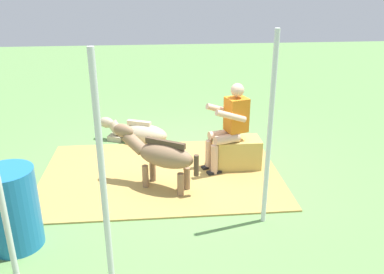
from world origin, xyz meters
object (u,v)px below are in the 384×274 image
object	(u,v)px
pony_standing	(160,154)
tent_pole_mid	(103,180)
hay_bale	(238,153)
pony_lying	(139,133)
tent_pole_left	(270,133)
water_barrel	(12,209)
person_seated	(229,124)

from	to	relation	value
pony_standing	tent_pole_mid	distance (m)	2.10
hay_bale	pony_lying	distance (m)	1.97
pony_lying	tent_pole_left	size ratio (longest dim) A/B	0.57
pony_lying	tent_pole_mid	size ratio (longest dim) A/B	0.57
pony_standing	pony_lying	distance (m)	1.78
hay_bale	water_barrel	size ratio (longest dim) A/B	0.72
person_seated	tent_pole_mid	distance (m)	2.94
pony_standing	pony_lying	bearing A→B (deg)	-78.07
person_seated	pony_standing	distance (m)	1.20
tent_pole_mid	water_barrel	bearing A→B (deg)	-34.17
pony_lying	tent_pole_left	bearing A→B (deg)	121.16
pony_standing	water_barrel	world-z (taller)	water_barrel
tent_pole_left	tent_pole_mid	size ratio (longest dim) A/B	1.00
pony_lying	tent_pole_left	xyz separation A→B (m)	(-1.61, 2.67, 0.98)
pony_lying	water_barrel	distance (m)	3.16
pony_lying	hay_bale	bearing A→B (deg)	143.65
pony_standing	water_barrel	distance (m)	2.02
pony_lying	person_seated	bearing A→B (deg)	139.87
tent_pole_mid	person_seated	bearing A→B (deg)	-123.02
hay_bale	tent_pole_mid	bearing A→B (deg)	54.80
pony_standing	water_barrel	xyz separation A→B (m)	(1.64, 1.17, -0.05)
hay_bale	person_seated	size ratio (longest dim) A/B	0.50
tent_pole_left	person_seated	bearing A→B (deg)	-82.66
pony_lying	water_barrel	xyz separation A→B (m)	(1.28, 2.88, 0.28)
hay_bale	pony_standing	xyz separation A→B (m)	(1.22, 0.55, 0.28)
person_seated	water_barrel	bearing A→B (deg)	31.81
pony_lying	pony_standing	bearing A→B (deg)	101.93
pony_standing	pony_lying	world-z (taller)	pony_standing
tent_pole_mid	pony_standing	bearing A→B (deg)	-105.17
pony_lying	tent_pole_mid	bearing A→B (deg)	87.46
hay_bale	water_barrel	world-z (taller)	water_barrel
pony_standing	tent_pole_left	world-z (taller)	tent_pole_left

